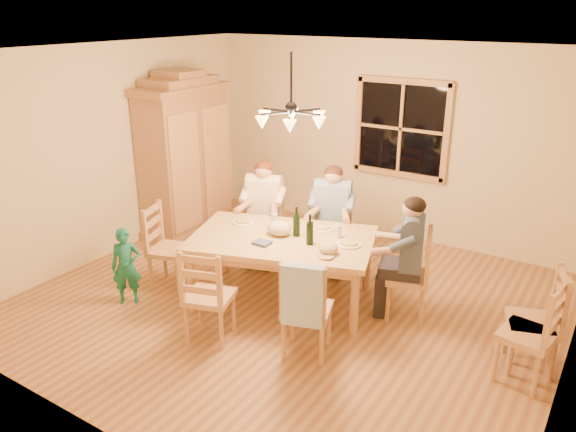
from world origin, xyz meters
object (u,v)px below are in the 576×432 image
Objects in this scene: dining_table at (282,245)px; chair_near_left at (210,310)px; adult_plaid_man at (332,205)px; chair_spare_front at (530,338)px; armoire at (185,160)px; child at (126,266)px; wine_bottle_a at (296,222)px; chair_far_right at (331,246)px; chair_end_left at (171,262)px; chair_near_right at (307,324)px; wine_bottle_b at (310,229)px; chandelier at (291,117)px; adult_slate_man at (410,243)px; chair_spare_back at (525,350)px; chair_end_right at (406,290)px; chair_far_left at (265,239)px; adult_woman at (264,200)px.

chair_near_left is at bearing -99.97° from dining_table.
chair_spare_front is at bearing 143.38° from adult_plaid_man.
armoire reaches higher than child.
child is at bearing -144.62° from wine_bottle_a.
chair_far_right and chair_spare_front have the same top height.
adult_plaid_man is at bearing 52.17° from chair_spare_front.
chair_end_left is 0.58m from child.
chair_far_right and chair_near_left have the same top height.
wine_bottle_b is at bearing 101.16° from chair_near_right.
chandelier reaches higher than adult_slate_man.
chair_far_right is 1.00× the size of chair_spare_back.
chair_end_left is 1.13× the size of adult_plaid_man.
wine_bottle_a is at bearing 93.53° from chandelier.
chair_end_right is 1.00× the size of chair_spare_front.
chandelier is 1.59m from adult_plaid_man.
chair_end_right is at bearing 20.13° from chandelier.
chair_spare_back is (3.86, 0.34, 0.00)m from chair_end_left.
chair_far_right and chair_end_right have the same top height.
chair_near_right is (0.67, -1.72, 0.00)m from chair_far_right.
child is (-1.49, -1.96, 0.13)m from chair_far_right.
chair_near_right is 3.00× the size of wine_bottle_b.
armoire is 2.32× the size of chair_near_right.
armoire is at bearing 62.57° from adult_slate_man.
armoire reaches higher than chair_far_right.
armoire reaches higher than adult_slate_man.
chair_far_right is at bearing -17.93° from adult_plaid_man.
chandelier is 0.88× the size of adult_slate_man.
chair_spare_back is at bearing 138.84° from adult_plaid_man.
chair_far_left and chair_near_right have the same top height.
armoire is 2.63× the size of adult_plaid_man.
adult_slate_man is at bearing 26.57° from chair_near_left.
dining_table is 1.10m from chair_near_right.
chair_end_left reaches higher than dining_table.
adult_plaid_man is 1.00× the size of child.
wine_bottle_a reaches higher than chair_near_left.
adult_woman is 1.06m from wine_bottle_a.
chair_end_right is at bearing 86.10° from adult_slate_man.
chair_far_right is 1.00× the size of chair_spare_front.
chair_end_right is at bearing -9.50° from armoire.
armoire is 2.50m from chair_far_right.
chair_spare_front reaches higher than dining_table.
armoire is at bearing 156.15° from dining_table.
adult_plaid_man is 2.65× the size of wine_bottle_b.
chandelier reaches higher than adult_plaid_man.
adult_woman is 1.00× the size of adult_slate_man.
adult_woman is at bearing 144.44° from wine_bottle_a.
wine_bottle_b is (0.27, -0.99, 0.08)m from adult_plaid_man.
chair_far_right is at bearing 46.64° from chair_end_right.
chair_spare_back is at bearing -1.68° from dining_table.
wine_bottle_a is (0.86, -0.61, 0.08)m from adult_woman.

